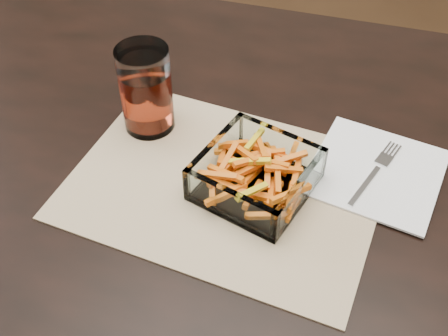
{
  "coord_description": "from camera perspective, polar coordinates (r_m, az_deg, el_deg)",
  "views": [
    {
      "loc": [
        0.11,
        -0.62,
        1.37
      ],
      "look_at": [
        -0.05,
        -0.07,
        0.78
      ],
      "focal_mm": 45.0,
      "sensor_mm": 36.0,
      "label": 1
    }
  ],
  "objects": [
    {
      "name": "tumbler",
      "position": [
        0.9,
        -7.91,
        7.65
      ],
      "size": [
        0.08,
        0.08,
        0.14
      ],
      "color": "white",
      "rests_on": "placemat"
    },
    {
      "name": "fork",
      "position": [
        0.88,
        15.16,
        -0.27
      ],
      "size": [
        0.07,
        0.15,
        0.0
      ],
      "rotation": [
        0.0,
        0.0,
        -0.35
      ],
      "color": "silver",
      "rests_on": "napkin"
    },
    {
      "name": "glass_bowl",
      "position": [
        0.82,
        3.25,
        -0.86
      ],
      "size": [
        0.19,
        0.19,
        0.06
      ],
      "rotation": [
        0.0,
        0.0,
        -0.29
      ],
      "color": "white",
      "rests_on": "placemat"
    },
    {
      "name": "dining_table",
      "position": [
        0.95,
        4.27,
        -2.81
      ],
      "size": [
        1.6,
        0.9,
        0.75
      ],
      "color": "black",
      "rests_on": "ground"
    },
    {
      "name": "napkin",
      "position": [
        0.88,
        15.18,
        -0.35
      ],
      "size": [
        0.22,
        0.22,
        0.0
      ],
      "primitive_type": "cube",
      "rotation": [
        0.0,
        0.0,
        -0.18
      ],
      "color": "white",
      "rests_on": "placemat"
    },
    {
      "name": "placemat",
      "position": [
        0.84,
        0.05,
        -1.72
      ],
      "size": [
        0.48,
        0.38,
        0.0
      ],
      "primitive_type": "cube",
      "rotation": [
        0.0,
        0.0,
        -0.11
      ],
      "color": "tan",
      "rests_on": "dining_table"
    }
  ]
}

